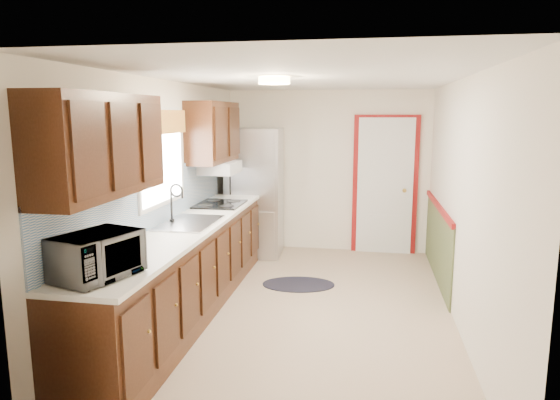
% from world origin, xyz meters
% --- Properties ---
extents(room_shell, '(3.20, 5.20, 2.52)m').
position_xyz_m(room_shell, '(0.00, 0.00, 1.20)').
color(room_shell, tan).
rests_on(room_shell, ground).
extents(kitchen_run, '(0.63, 4.00, 2.20)m').
position_xyz_m(kitchen_run, '(-1.24, -0.29, 0.81)').
color(kitchen_run, '#32180B').
rests_on(kitchen_run, ground).
extents(back_wall_trim, '(1.12, 2.30, 2.08)m').
position_xyz_m(back_wall_trim, '(0.99, 2.21, 0.89)').
color(back_wall_trim, maroon).
rests_on(back_wall_trim, ground).
extents(ceiling_fixture, '(0.30, 0.30, 0.06)m').
position_xyz_m(ceiling_fixture, '(-0.30, -0.20, 2.36)').
color(ceiling_fixture, '#FFD88C').
rests_on(ceiling_fixture, room_shell).
extents(microwave, '(0.46, 0.63, 0.38)m').
position_xyz_m(microwave, '(-1.20, -1.95, 1.13)').
color(microwave, white).
rests_on(microwave, kitchen_run).
extents(refrigerator, '(0.81, 0.79, 1.85)m').
position_xyz_m(refrigerator, '(-1.02, 2.05, 0.92)').
color(refrigerator, '#B7B7BC').
rests_on(refrigerator, ground).
extents(rug, '(0.94, 0.68, 0.01)m').
position_xyz_m(rug, '(-0.19, 0.78, 0.01)').
color(rug, black).
rests_on(rug, ground).
extents(cooktop, '(0.55, 0.65, 0.02)m').
position_xyz_m(cooktop, '(-1.19, 0.87, 0.95)').
color(cooktop, black).
rests_on(cooktop, kitchen_run).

